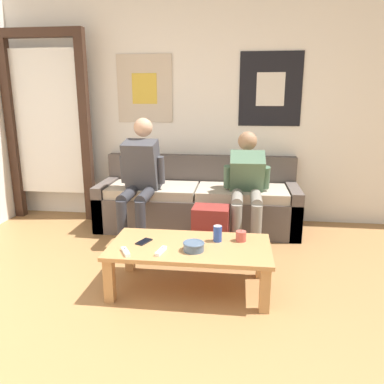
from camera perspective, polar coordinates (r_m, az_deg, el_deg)
wall_back at (r=4.38m, az=0.78°, el=12.38°), size 10.00×0.07×2.55m
door_frame at (r=4.68m, az=-21.17°, el=10.61°), size 1.00×0.10×2.15m
couch at (r=4.17m, az=0.88°, el=-1.74°), size 2.17×0.73×0.77m
coffee_table at (r=2.83m, az=-0.33°, el=-9.11°), size 1.20×0.62×0.35m
person_seated_adult at (r=3.82m, az=-7.96°, el=2.54°), size 0.47×0.85×1.22m
person_seated_teen at (r=3.74m, az=8.33°, el=1.36°), size 0.47×0.97×1.08m
backpack at (r=3.45m, az=2.84°, el=-6.14°), size 0.34×0.30×0.46m
ceramic_bowl at (r=2.70m, az=0.26°, el=-8.21°), size 0.16×0.16×0.07m
pillar_candle at (r=2.90m, az=7.47°, el=-6.68°), size 0.08×0.08×0.09m
drink_can_blue at (r=2.87m, az=3.92°, el=-6.34°), size 0.07×0.07×0.12m
game_controller_near_left at (r=2.71m, az=-10.09°, el=-8.96°), size 0.10×0.14×0.03m
game_controller_near_right at (r=2.69m, az=-4.76°, el=-8.95°), size 0.06×0.15×0.03m
cell_phone at (r=2.88m, az=-7.34°, el=-7.50°), size 0.11×0.15×0.01m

